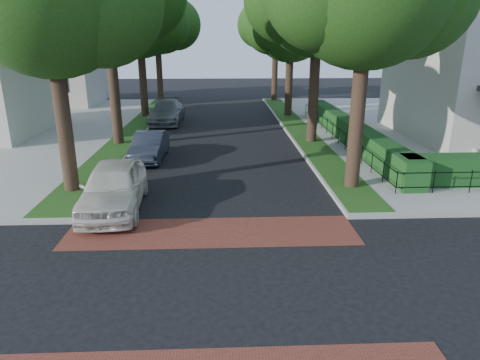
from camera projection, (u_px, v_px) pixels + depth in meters
ground at (209, 289)px, 10.27m from camera, size 120.00×120.00×0.00m
crosswalk_far at (212, 232)px, 13.31m from camera, size 9.00×2.20×0.01m
grass_strip_ne at (297, 127)px, 28.58m from camera, size 1.60×29.80×0.02m
grass_strip_nw at (135, 129)px, 28.14m from camera, size 1.60×29.80×0.02m
tree_right_far at (292, 23)px, 31.36m from camera, size 7.25×6.23×9.74m
tree_right_back at (277, 23)px, 39.80m from camera, size 7.50×6.45×10.20m
tree_left_far at (141, 20)px, 30.83m from camera, size 7.00×6.02×9.86m
tree_left_back at (158, 21)px, 39.31m from camera, size 7.75×6.66×10.44m
hedge_main_road at (349, 131)px, 24.60m from camera, size 1.00×18.00×1.20m
fence_main_road at (336, 133)px, 24.61m from camera, size 0.06×18.00×0.90m
house_left_far at (45, 48)px, 38.46m from camera, size 10.00×9.00×10.14m
parked_car_front at (114, 186)px, 14.89m from camera, size 2.29×5.05×1.68m
parked_car_middle at (149, 146)px, 21.26m from camera, size 1.53×4.14×1.36m
parked_car_rear at (167, 112)px, 30.73m from camera, size 2.33×5.48×1.58m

